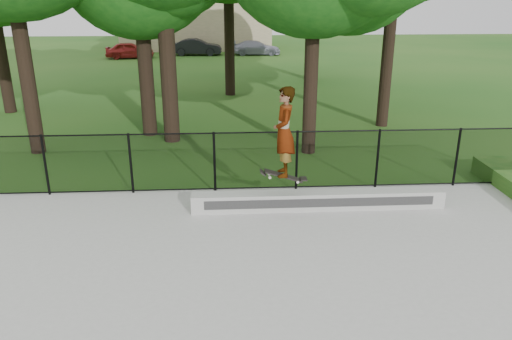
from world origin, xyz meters
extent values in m
cube|color=#ACABA7|center=(2.34, 4.70, 0.26)|extent=(5.69, 0.40, 0.41)
imported|color=maroon|center=(-6.55, 31.49, 0.58)|extent=(3.48, 1.68, 1.15)
imported|color=black|center=(-1.85, 33.05, 0.60)|extent=(3.38, 1.45, 1.21)
imported|color=#9393A7|center=(2.64, 33.00, 0.53)|extent=(3.39, 1.61, 1.05)
cube|color=black|center=(1.51, 4.44, 0.97)|extent=(0.81, 0.23, 0.28)
imported|color=#A5C6D8|center=(1.51, 4.44, 1.94)|extent=(0.46, 0.70, 1.90)
cylinder|color=black|center=(-4.00, 5.90, 0.81)|extent=(0.06, 0.06, 1.50)
cylinder|color=black|center=(-2.00, 5.90, 0.81)|extent=(0.06, 0.06, 1.50)
cylinder|color=black|center=(0.00, 5.90, 0.81)|extent=(0.06, 0.06, 1.50)
cylinder|color=black|center=(2.00, 5.90, 0.81)|extent=(0.06, 0.06, 1.50)
cylinder|color=black|center=(4.00, 5.90, 0.81)|extent=(0.06, 0.06, 1.50)
cylinder|color=black|center=(6.00, 5.90, 0.81)|extent=(0.06, 0.06, 1.50)
cylinder|color=black|center=(0.00, 5.90, 1.53)|extent=(16.00, 0.04, 0.04)
cylinder|color=black|center=(0.00, 5.90, 0.11)|extent=(16.00, 0.04, 0.04)
cube|color=black|center=(0.00, 5.90, 0.81)|extent=(16.00, 0.01, 1.50)
cylinder|color=black|center=(-5.50, 9.50, 2.63)|extent=(0.44, 0.44, 5.25)
cylinder|color=black|center=(-1.50, 10.50, 2.73)|extent=(0.44, 0.44, 5.47)
cylinder|color=black|center=(2.80, 9.00, 2.32)|extent=(0.44, 0.44, 4.64)
cylinder|color=black|center=(6.00, 12.00, 2.85)|extent=(0.44, 0.44, 5.69)
cylinder|color=black|center=(-8.50, 15.00, 2.28)|extent=(0.44, 0.44, 4.56)
cylinder|color=black|center=(0.50, 18.00, 2.80)|extent=(0.44, 0.44, 5.60)
cylinder|color=black|center=(5.00, 22.00, 2.22)|extent=(0.44, 0.44, 4.44)
cylinder|color=black|center=(-2.33, 11.31, 2.17)|extent=(0.44, 0.44, 4.35)
cube|color=#CCB28F|center=(-2.00, 38.00, 2.00)|extent=(12.00, 6.00, 4.00)
camera|label=1|loc=(0.33, -5.51, 4.75)|focal=35.00mm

